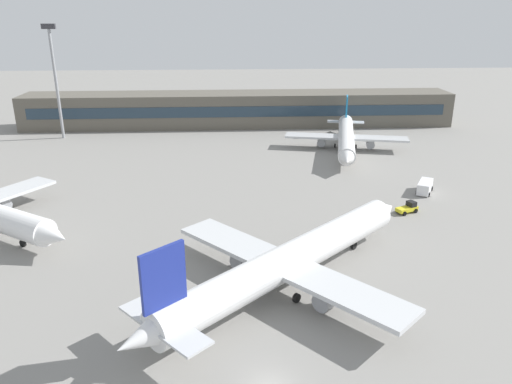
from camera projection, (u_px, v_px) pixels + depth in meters
The scene contains 7 objects.
ground_plane at pixel (249, 210), 79.79m from camera, with size 400.00×400.00×0.00m, color gray.
terminal_building at pixel (239, 109), 136.38m from camera, with size 116.32×12.13×9.00m.
airplane_near at pixel (292, 259), 56.74m from camera, with size 35.79×33.74×11.25m.
airplane_far at pixel (346, 137), 112.31m from camera, with size 28.16×39.81×9.94m.
baggage_tug_yellow at pixel (408, 208), 78.41m from camera, with size 3.90×2.97×1.75m.
service_van_white at pixel (425, 187), 86.77m from camera, with size 4.32×5.51×2.08m.
floodlight_tower_west at pixel (55, 74), 118.90m from camera, with size 3.20×0.80×27.31m.
Camera 1 is at (-3.11, -33.79, 30.35)m, focal length 34.65 mm.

